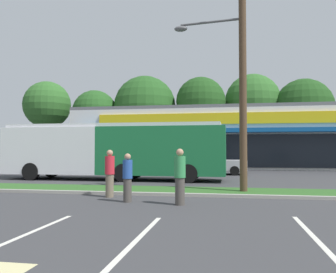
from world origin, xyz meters
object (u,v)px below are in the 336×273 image
object	(u,v)px
car_1	(214,163)
car_2	(36,162)
utility_pole	(239,63)
pedestrian_mid	(128,178)
pedestrian_far	(180,177)
city_bus	(113,149)
pedestrian_near_bench	(110,173)

from	to	relation	value
car_1	car_2	size ratio (longest dim) A/B	1.07
utility_pole	car_1	bearing A→B (deg)	97.98
car_1	car_2	distance (m)	14.00
pedestrian_mid	pedestrian_far	size ratio (longest dim) A/B	0.91
city_bus	pedestrian_far	size ratio (longest dim) A/B	7.19
car_2	pedestrian_mid	size ratio (longest dim) A/B	2.54
car_1	pedestrian_far	xyz separation A→B (m)	(-0.51, -13.74, 0.12)
car_1	pedestrian_far	world-z (taller)	pedestrian_far
pedestrian_near_bench	car_2	bearing A→B (deg)	56.84
city_bus	pedestrian_near_bench	size ratio (longest dim) A/B	7.37
city_bus	pedestrian_near_bench	world-z (taller)	city_bus
car_1	utility_pole	bearing A→B (deg)	-82.02
pedestrian_far	pedestrian_near_bench	bearing A→B (deg)	-24.45
car_1	pedestrian_mid	xyz separation A→B (m)	(-2.36, -13.43, 0.04)
car_1	city_bus	bearing A→B (deg)	-136.36
utility_pole	pedestrian_far	xyz separation A→B (m)	(-2.00, -3.12, -4.37)
pedestrian_far	city_bus	bearing A→B (deg)	-57.76
pedestrian_mid	pedestrian_far	xyz separation A→B (m)	(1.85, -0.31, 0.08)
car_2	car_1	bearing A→B (deg)	-1.98
pedestrian_mid	utility_pole	bearing A→B (deg)	134.64
pedestrian_near_bench	pedestrian_far	world-z (taller)	pedestrian_far
pedestrian_near_bench	pedestrian_far	bearing A→B (deg)	-98.15
car_1	pedestrian_mid	world-z (taller)	pedestrian_mid
car_1	car_2	world-z (taller)	car_1
city_bus	car_2	world-z (taller)	city_bus
city_bus	car_1	xyz separation A→B (m)	(5.61, 5.35, -0.98)
utility_pole	pedestrian_near_bench	size ratio (longest dim) A/B	5.57
pedestrian_near_bench	pedestrian_mid	distance (m)	1.45
utility_pole	car_1	xyz separation A→B (m)	(-1.49, 10.61, -4.49)
pedestrian_near_bench	pedestrian_mid	bearing A→B (deg)	-118.87
car_2	pedestrian_near_bench	size ratio (longest dim) A/B	2.37
pedestrian_near_bench	car_1	bearing A→B (deg)	2.08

